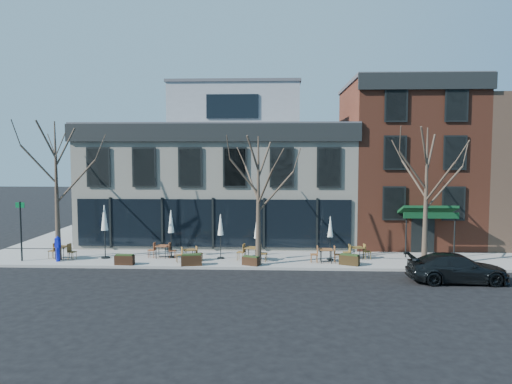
{
  "coord_description": "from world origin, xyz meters",
  "views": [
    {
      "loc": [
        4.06,
        -30.89,
        6.3
      ],
      "look_at": [
        2.61,
        2.0,
        3.7
      ],
      "focal_mm": 35.0,
      "sensor_mm": 36.0,
      "label": 1
    }
  ],
  "objects_px": {
    "cafe_set_0": "(62,251)",
    "umbrella_0": "(105,221)",
    "call_box": "(58,248)",
    "parked_sedan": "(457,268)"
  },
  "relations": [
    {
      "from": "call_box",
      "to": "umbrella_0",
      "type": "distance_m",
      "value": 2.95
    },
    {
      "from": "call_box",
      "to": "umbrella_0",
      "type": "height_order",
      "value": "umbrella_0"
    },
    {
      "from": "parked_sedan",
      "to": "call_box",
      "type": "xyz_separation_m",
      "value": [
        -21.19,
        3.07,
        0.22
      ]
    },
    {
      "from": "cafe_set_0",
      "to": "umbrella_0",
      "type": "xyz_separation_m",
      "value": [
        2.4,
        0.34,
        1.73
      ]
    },
    {
      "from": "cafe_set_0",
      "to": "call_box",
      "type": "bearing_deg",
      "value": -88.62
    },
    {
      "from": "parked_sedan",
      "to": "cafe_set_0",
      "type": "height_order",
      "value": "parked_sedan"
    },
    {
      "from": "call_box",
      "to": "umbrella_0",
      "type": "bearing_deg",
      "value": 22.09
    },
    {
      "from": "cafe_set_0",
      "to": "umbrella_0",
      "type": "bearing_deg",
      "value": 8.03
    },
    {
      "from": "call_box",
      "to": "cafe_set_0",
      "type": "relative_size",
      "value": 0.82
    },
    {
      "from": "parked_sedan",
      "to": "cafe_set_0",
      "type": "bearing_deg",
      "value": 79.93
    }
  ]
}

